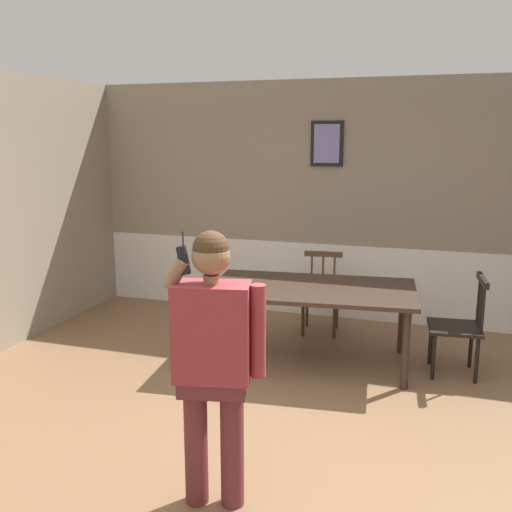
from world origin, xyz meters
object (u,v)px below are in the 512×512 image
object	(u,v)px
chair_near_window	(459,326)
chair_by_doorway	(321,293)
person_figure	(214,352)
dining_table	(312,294)

from	to	relation	value
chair_near_window	chair_by_doorway	bearing A→B (deg)	56.04
chair_near_window	person_figure	bearing A→B (deg)	144.89
chair_near_window	chair_by_doorway	world-z (taller)	chair_near_window
chair_near_window	person_figure	world-z (taller)	person_figure
dining_table	person_figure	size ratio (longest dim) A/B	1.23
dining_table	chair_near_window	distance (m)	1.38
chair_near_window	chair_by_doorway	size ratio (longest dim) A/B	1.05
chair_by_doorway	chair_near_window	bearing A→B (deg)	146.02
chair_near_window	dining_table	bearing A→B (deg)	90.41
dining_table	chair_by_doorway	size ratio (longest dim) A/B	2.29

